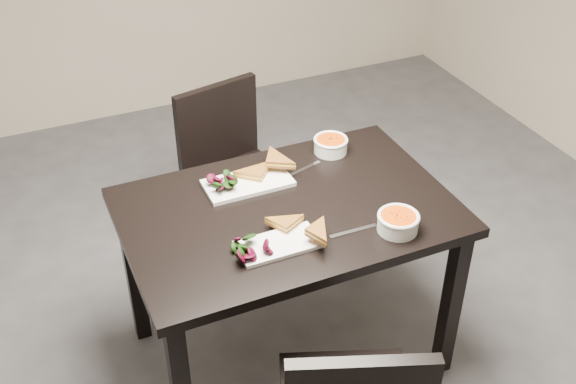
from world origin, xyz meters
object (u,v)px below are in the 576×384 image
object	(u,v)px
table	(288,229)
soup_bowl_near	(398,221)
plate_near	(278,244)
plate_far	(248,183)
soup_bowl_far	(331,144)
chair_far	(232,165)

from	to	relation	value
table	soup_bowl_near	bearing A→B (deg)	-42.83
table	plate_near	world-z (taller)	plate_near
soup_bowl_near	plate_far	distance (m)	0.60
table	plate_far	world-z (taller)	plate_far
plate_near	plate_far	distance (m)	0.39
table	plate_near	size ratio (longest dim) A/B	4.25
table	soup_bowl_near	distance (m)	0.43
table	plate_near	xyz separation A→B (m)	(-0.12, -0.19, 0.11)
table	soup_bowl_far	bearing A→B (deg)	42.01
plate_near	soup_bowl_near	xyz separation A→B (m)	(0.42, -0.09, 0.03)
table	soup_bowl_near	size ratio (longest dim) A/B	8.06
soup_bowl_near	chair_far	bearing A→B (deg)	103.95
table	soup_bowl_near	world-z (taller)	soup_bowl_near
soup_bowl_near	plate_far	size ratio (longest dim) A/B	0.45
soup_bowl_far	table	bearing A→B (deg)	-137.99
soup_bowl_far	plate_far	bearing A→B (deg)	-167.57
chair_far	soup_bowl_near	size ratio (longest dim) A/B	5.71
soup_bowl_far	plate_near	bearing A→B (deg)	-132.62
chair_far	soup_bowl_far	distance (m)	0.62
plate_far	plate_near	bearing A→B (deg)	-95.64
soup_bowl_far	chair_far	bearing A→B (deg)	120.52
chair_far	plate_far	xyz separation A→B (m)	(-0.12, -0.55, 0.27)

